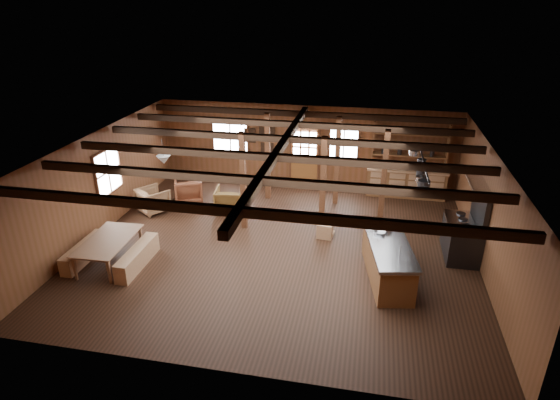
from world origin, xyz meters
name	(u,v)px	position (x,y,z in m)	size (l,w,h in m)	color
room	(279,199)	(0.00, 0.00, 1.40)	(10.04, 9.04, 2.84)	black
ceiling_joists	(280,148)	(0.00, 0.18, 2.68)	(9.80, 8.82, 0.18)	black
timber_posts	(310,172)	(0.52, 2.08, 1.40)	(3.95, 2.35, 2.80)	#402312
back_door	(304,162)	(0.00, 4.45, 0.88)	(1.02, 0.08, 2.15)	brown
window_back_left	(230,137)	(-2.60, 4.46, 1.60)	(1.32, 0.06, 1.32)	white
window_back_right	(344,143)	(1.30, 4.46, 1.60)	(1.02, 0.06, 1.32)	white
window_left	(108,172)	(-4.96, 0.50, 1.60)	(0.14, 1.24, 1.32)	white
notice_boards	(261,138)	(-1.50, 4.46, 1.64)	(1.08, 0.03, 0.90)	silver
back_counter	(406,179)	(3.40, 4.20, 0.60)	(2.55, 0.60, 2.45)	brown
pendant_lamps	(205,150)	(-2.25, 1.00, 2.25)	(1.86, 2.36, 0.66)	#29292B
pot_rack	(421,171)	(3.37, 0.30, 2.30)	(0.41, 3.00, 0.42)	#29292B
kitchen_island	(387,260)	(2.76, -0.88, 0.48)	(1.30, 2.61, 1.20)	brown
step_stool	(325,231)	(1.12, 0.81, 0.21)	(0.46, 0.33, 0.41)	#986645
commercial_range	(464,233)	(4.65, 0.57, 0.63)	(0.80, 1.56, 1.93)	#29292B
dining_table	(111,251)	(-3.90, -1.54, 0.33)	(1.86, 1.04, 0.65)	brown
bench_wall	(84,252)	(-4.65, -1.54, 0.23)	(0.31, 1.65, 0.45)	#986645
bench_aisle	(138,257)	(-3.21, -1.54, 0.24)	(0.33, 1.75, 0.48)	#986645
armchair_a	(188,190)	(-3.43, 2.41, 0.39)	(0.84, 0.87, 0.79)	brown
armchair_b	(229,200)	(-1.92, 1.91, 0.38)	(0.82, 0.84, 0.77)	brown
armchair_c	(153,200)	(-4.20, 1.47, 0.38)	(0.81, 0.83, 0.76)	brown
counter_pot	(386,224)	(2.68, -0.16, 1.03)	(0.31, 0.31, 0.19)	silver
bowl	(380,232)	(2.54, -0.48, 0.97)	(0.28, 0.28, 0.07)	silver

